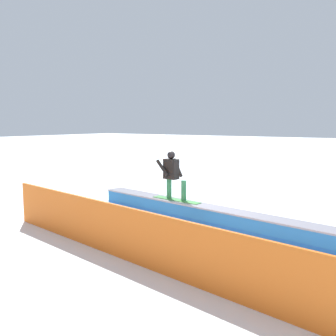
% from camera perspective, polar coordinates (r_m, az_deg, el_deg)
% --- Properties ---
extents(ground_plane, '(120.00, 120.00, 0.00)m').
position_cam_1_polar(ground_plane, '(9.85, 5.23, -8.63)').
color(ground_plane, white).
extents(grind_box, '(7.22, 1.66, 0.51)m').
position_cam_1_polar(grind_box, '(9.79, 5.25, -7.31)').
color(grind_box, '#246EBB').
rests_on(grind_box, ground_plane).
extents(snowboarder, '(1.56, 0.46, 1.36)m').
position_cam_1_polar(snowboarder, '(10.24, 0.70, -0.90)').
color(snowboarder, '#3D8A40').
rests_on(snowboarder, grind_box).
extents(safety_fence, '(8.25, 1.35, 1.05)m').
position_cam_1_polar(safety_fence, '(7.28, -6.57, -10.01)').
color(safety_fence, orange).
rests_on(safety_fence, ground_plane).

